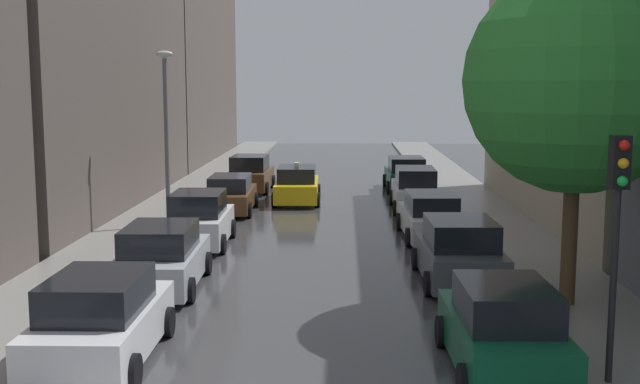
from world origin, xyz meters
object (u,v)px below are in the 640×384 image
object	(u,v)px
parked_car_left_nearest	(101,321)
parked_car_right_nearest	(503,331)
parked_car_left_third	(199,221)
parked_car_left_fifth	(250,175)
taxi_midroad	(297,185)
street_tree_right	(576,81)
parked_car_right_second	(459,253)
parked_car_left_second	(161,259)
parked_car_right_fourth	(415,191)
parked_car_right_fifth	(406,175)
traffic_light_right_corner	(618,204)
lamp_post_left	(166,125)
parked_car_left_fourth	(231,195)
parked_car_right_third	(430,217)

from	to	relation	value
parked_car_left_nearest	parked_car_right_nearest	world-z (taller)	parked_car_left_nearest
parked_car_left_third	parked_car_left_fifth	world-z (taller)	parked_car_left_third
taxi_midroad	street_tree_right	xyz separation A→B (m)	(7.38, -16.66, 4.59)
parked_car_left_fifth	parked_car_right_second	size ratio (longest dim) A/B	0.97
parked_car_left_second	parked_car_left_fifth	bearing A→B (deg)	-1.99
parked_car_left_fifth	parked_car_right_fourth	xyz separation A→B (m)	(7.60, -5.64, 0.01)
parked_car_left_nearest	parked_car_right_fifth	size ratio (longest dim) A/B	1.01
parked_car_left_second	parked_car_right_nearest	xyz separation A→B (m)	(7.67, -5.79, 0.01)
traffic_light_right_corner	lamp_post_left	xyz separation A→B (m)	(-11.00, 14.80, 0.53)
parked_car_right_second	lamp_post_left	world-z (taller)	lamp_post_left
parked_car_left_fourth	lamp_post_left	size ratio (longest dim) A/B	0.70
parked_car_left_fourth	parked_car_right_second	world-z (taller)	parked_car_right_second
parked_car_right_second	parked_car_right_fourth	xyz separation A→B (m)	(-0.10, 12.11, 0.02)
parked_car_left_second	parked_car_right_fifth	bearing A→B (deg)	-23.87
parked_car_left_second	street_tree_right	size ratio (longest dim) A/B	0.57
parked_car_right_fourth	parked_car_left_fourth	bearing A→B (deg)	96.15
parked_car_left_fourth	lamp_post_left	world-z (taller)	lamp_post_left
parked_car_left_nearest	street_tree_right	distance (m)	11.56
parked_car_left_second	parked_car_right_second	world-z (taller)	parked_car_right_second
parked_car_left_third	parked_car_right_fifth	xyz separation A→B (m)	(7.82, 13.70, -0.05)
parked_car_right_third	street_tree_right	size ratio (longest dim) A/B	0.58
traffic_light_right_corner	lamp_post_left	world-z (taller)	lamp_post_left
parked_car_left_third	parked_car_left_fourth	distance (m)	6.77
taxi_midroad	traffic_light_right_corner	xyz separation A→B (m)	(6.73, -21.63, 2.52)
traffic_light_right_corner	parked_car_left_fifth	bearing A→B (deg)	110.18
parked_car_left_nearest	street_tree_right	size ratio (longest dim) A/B	0.56
parked_car_left_nearest	parked_car_left_fifth	world-z (taller)	parked_car_left_fifth
parked_car_right_nearest	traffic_light_right_corner	bearing A→B (deg)	-116.91
lamp_post_left	parked_car_left_third	bearing A→B (deg)	-59.60
parked_car_left_fifth	parked_car_right_nearest	world-z (taller)	parked_car_left_fifth
parked_car_left_fifth	parked_car_right_second	bearing A→B (deg)	-155.01
parked_car_right_fourth	parked_car_right_fifth	xyz separation A→B (m)	(0.10, 6.19, -0.06)
parked_car_right_second	lamp_post_left	xyz separation A→B (m)	(-9.46, 7.37, 3.00)
parked_car_right_third	parked_car_right_fifth	distance (m)	12.25
parked_car_left_nearest	street_tree_right	xyz separation A→B (m)	(9.92, 3.80, 4.55)
traffic_light_right_corner	lamp_post_left	bearing A→B (deg)	126.62
parked_car_right_nearest	street_tree_right	world-z (taller)	street_tree_right
parked_car_left_nearest	parked_car_right_nearest	xyz separation A→B (m)	(7.58, -0.35, -0.01)
parked_car_left_third	parked_car_right_second	world-z (taller)	parked_car_left_third
parked_car_left_nearest	lamp_post_left	xyz separation A→B (m)	(-1.73, 13.63, 3.01)
parked_car_right_third	taxi_midroad	distance (m)	9.60
parked_car_left_nearest	traffic_light_right_corner	bearing A→B (deg)	-97.75
parked_car_right_third	traffic_light_right_corner	world-z (taller)	traffic_light_right_corner
traffic_light_right_corner	parked_car_right_fourth	bearing A→B (deg)	94.83
parked_car_left_second	traffic_light_right_corner	size ratio (longest dim) A/B	1.04
parked_car_right_nearest	lamp_post_left	world-z (taller)	lamp_post_left
taxi_midroad	lamp_post_left	bearing A→B (deg)	146.84
lamp_post_left	parked_car_left_nearest	bearing A→B (deg)	-82.78
parked_car_left_third	parked_car_left_fourth	xyz separation A→B (m)	(0.07, 6.76, -0.10)
parked_car_right_nearest	parked_car_right_second	world-z (taller)	parked_car_right_second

